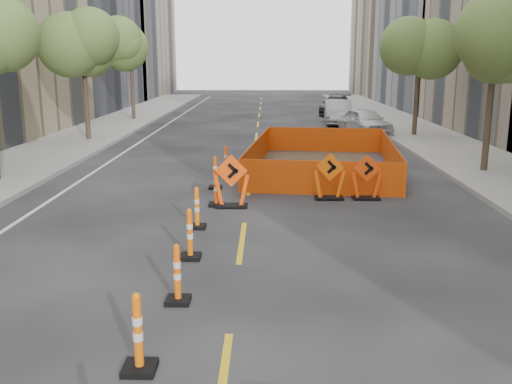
{
  "coord_description": "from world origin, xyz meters",
  "views": [
    {
      "loc": [
        0.55,
        -8.36,
        4.04
      ],
      "look_at": [
        0.32,
        4.26,
        1.1
      ],
      "focal_mm": 40.0,
      "sensor_mm": 36.0,
      "label": 1
    }
  ],
  "objects_px": {
    "channelizer_6": "(216,187)",
    "channelizer_5": "(197,208)",
    "parked_car_mid": "(338,112)",
    "parked_car_far": "(336,105)",
    "parked_car_near": "(365,121)",
    "channelizer_7": "(215,172)",
    "channelizer_2": "(138,333)",
    "channelizer_3": "(177,274)",
    "chevron_sign_center": "(330,176)",
    "chevron_sign_right": "(367,177)",
    "channelizer_4": "(190,234)",
    "channelizer_8": "(226,161)",
    "chevron_sign_left": "(231,181)"
  },
  "relations": [
    {
      "from": "channelizer_4",
      "to": "chevron_sign_right",
      "type": "bearing_deg",
      "value": 49.26
    },
    {
      "from": "chevron_sign_center",
      "to": "channelizer_6",
      "type": "bearing_deg",
      "value": -142.79
    },
    {
      "from": "channelizer_3",
      "to": "channelizer_5",
      "type": "height_order",
      "value": "channelizer_3"
    },
    {
      "from": "channelizer_7",
      "to": "channelizer_4",
      "type": "bearing_deg",
      "value": -89.48
    },
    {
      "from": "parked_car_mid",
      "to": "parked_car_far",
      "type": "relative_size",
      "value": 0.95
    },
    {
      "from": "channelizer_6",
      "to": "chevron_sign_right",
      "type": "bearing_deg",
      "value": 11.12
    },
    {
      "from": "channelizer_5",
      "to": "chevron_sign_left",
      "type": "distance_m",
      "value": 2.19
    },
    {
      "from": "channelizer_3",
      "to": "chevron_sign_right",
      "type": "relative_size",
      "value": 0.78
    },
    {
      "from": "channelizer_8",
      "to": "parked_car_mid",
      "type": "distance_m",
      "value": 17.55
    },
    {
      "from": "chevron_sign_center",
      "to": "chevron_sign_right",
      "type": "height_order",
      "value": "chevron_sign_center"
    },
    {
      "from": "chevron_sign_right",
      "to": "parked_car_mid",
      "type": "bearing_deg",
      "value": 86.89
    },
    {
      "from": "parked_car_far",
      "to": "parked_car_mid",
      "type": "bearing_deg",
      "value": -81.07
    },
    {
      "from": "channelizer_7",
      "to": "parked_car_far",
      "type": "xyz_separation_m",
      "value": [
        6.82,
        25.22,
        0.18
      ]
    },
    {
      "from": "channelizer_2",
      "to": "channelizer_3",
      "type": "distance_m",
      "value": 2.2
    },
    {
      "from": "channelizer_3",
      "to": "parked_car_near",
      "type": "bearing_deg",
      "value": 72.93
    },
    {
      "from": "chevron_sign_left",
      "to": "parked_car_near",
      "type": "height_order",
      "value": "chevron_sign_left"
    },
    {
      "from": "channelizer_4",
      "to": "channelizer_6",
      "type": "bearing_deg",
      "value": 87.92
    },
    {
      "from": "channelizer_6",
      "to": "chevron_sign_center",
      "type": "bearing_deg",
      "value": 14.47
    },
    {
      "from": "channelizer_4",
      "to": "parked_car_mid",
      "type": "xyz_separation_m",
      "value": [
        6.12,
        25.29,
        0.22
      ]
    },
    {
      "from": "channelizer_3",
      "to": "chevron_sign_center",
      "type": "xyz_separation_m",
      "value": [
        3.36,
        7.44,
        0.18
      ]
    },
    {
      "from": "channelizer_2",
      "to": "channelizer_7",
      "type": "xyz_separation_m",
      "value": [
        0.04,
        10.99,
        -0.03
      ]
    },
    {
      "from": "channelizer_6",
      "to": "parked_car_far",
      "type": "relative_size",
      "value": 0.22
    },
    {
      "from": "channelizer_5",
      "to": "channelizer_8",
      "type": "xyz_separation_m",
      "value": [
        0.25,
        6.59,
        0.01
      ]
    },
    {
      "from": "channelizer_4",
      "to": "channelizer_8",
      "type": "bearing_deg",
      "value": 89.13
    },
    {
      "from": "channelizer_5",
      "to": "channelizer_7",
      "type": "height_order",
      "value": "channelizer_7"
    },
    {
      "from": "channelizer_2",
      "to": "chevron_sign_left",
      "type": "distance_m",
      "value": 8.68
    },
    {
      "from": "channelizer_5",
      "to": "chevron_sign_center",
      "type": "distance_m",
      "value": 4.68
    },
    {
      "from": "channelizer_7",
      "to": "channelizer_3",
      "type": "bearing_deg",
      "value": -89.1
    },
    {
      "from": "channelizer_4",
      "to": "channelizer_6",
      "type": "relative_size",
      "value": 1.01
    },
    {
      "from": "channelizer_2",
      "to": "channelizer_4",
      "type": "relative_size",
      "value": 1.03
    },
    {
      "from": "channelizer_4",
      "to": "chevron_sign_center",
      "type": "xyz_separation_m",
      "value": [
        3.44,
        5.24,
        0.16
      ]
    },
    {
      "from": "channelizer_7",
      "to": "chevron_sign_center",
      "type": "bearing_deg",
      "value": -21.14
    },
    {
      "from": "channelizer_6",
      "to": "channelizer_5",
      "type": "bearing_deg",
      "value": -97.17
    },
    {
      "from": "channelizer_6",
      "to": "channelizer_7",
      "type": "xyz_separation_m",
      "value": [
        -0.22,
        2.2,
        -0.01
      ]
    },
    {
      "from": "channelizer_7",
      "to": "chevron_sign_right",
      "type": "distance_m",
      "value": 4.78
    },
    {
      "from": "channelizer_7",
      "to": "parked_car_mid",
      "type": "height_order",
      "value": "parked_car_mid"
    },
    {
      "from": "channelizer_2",
      "to": "channelizer_3",
      "type": "bearing_deg",
      "value": 85.38
    },
    {
      "from": "channelizer_8",
      "to": "parked_car_near",
      "type": "height_order",
      "value": "parked_car_near"
    },
    {
      "from": "channelizer_4",
      "to": "channelizer_7",
      "type": "relative_size",
      "value": 1.02
    },
    {
      "from": "channelizer_2",
      "to": "channelizer_4",
      "type": "height_order",
      "value": "channelizer_2"
    },
    {
      "from": "channelizer_5",
      "to": "chevron_sign_center",
      "type": "bearing_deg",
      "value": 40.58
    },
    {
      "from": "channelizer_5",
      "to": "channelizer_4",
      "type": "bearing_deg",
      "value": -86.96
    },
    {
      "from": "channelizer_5",
      "to": "parked_car_near",
      "type": "height_order",
      "value": "parked_car_near"
    },
    {
      "from": "channelizer_3",
      "to": "parked_car_far",
      "type": "distance_m",
      "value": 34.66
    },
    {
      "from": "channelizer_8",
      "to": "chevron_sign_right",
      "type": "relative_size",
      "value": 0.79
    },
    {
      "from": "channelizer_7",
      "to": "chevron_sign_left",
      "type": "distance_m",
      "value": 2.44
    },
    {
      "from": "chevron_sign_center",
      "to": "chevron_sign_right",
      "type": "xyz_separation_m",
      "value": [
        1.09,
        0.01,
        -0.03
      ]
    },
    {
      "from": "channelizer_2",
      "to": "channelizer_8",
      "type": "distance_m",
      "value": 13.18
    },
    {
      "from": "channelizer_5",
      "to": "channelizer_3",
      "type": "bearing_deg",
      "value": -87.46
    },
    {
      "from": "channelizer_5",
      "to": "channelizer_7",
      "type": "xyz_separation_m",
      "value": [
        0.06,
        4.39,
        0.01
      ]
    }
  ]
}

